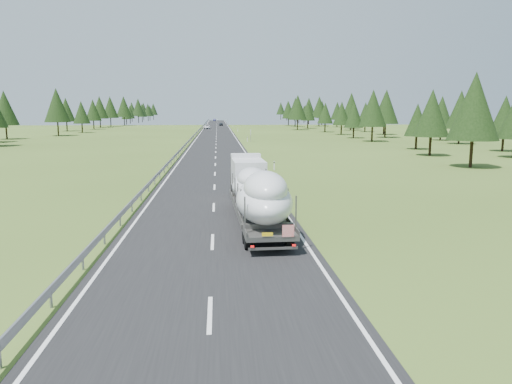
{
  "coord_description": "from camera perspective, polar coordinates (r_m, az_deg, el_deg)",
  "views": [
    {
      "loc": [
        0.32,
        -24.31,
        6.53
      ],
      "look_at": [
        2.53,
        4.41,
        1.79
      ],
      "focal_mm": 35.0,
      "sensor_mm": 36.0,
      "label": 1
    }
  ],
  "objects": [
    {
      "name": "ground",
      "position": [
        25.17,
        -5.0,
        -5.73
      ],
      "size": [
        400.0,
        400.0,
        0.0
      ],
      "primitive_type": "plane",
      "color": "#3B531B",
      "rests_on": "ground"
    },
    {
      "name": "distant_car_dark",
      "position": [
        213.27,
        -4.03,
        7.75
      ],
      "size": [
        1.7,
        3.89,
        1.3
      ],
      "primitive_type": "imported",
      "rotation": [
        0.0,
        0.0,
        0.04
      ],
      "color": "black",
      "rests_on": "ground"
    },
    {
      "name": "tree_line_right",
      "position": [
        165.27,
        9.99,
        9.31
      ],
      "size": [
        27.92,
        354.35,
        12.65
      ],
      "color": "black",
      "rests_on": "ground"
    },
    {
      "name": "marker_posts",
      "position": [
        179.51,
        -2.43,
        7.43
      ],
      "size": [
        0.13,
        350.08,
        1.0
      ],
      "color": "silver",
      "rests_on": "ground"
    },
    {
      "name": "boat_truck",
      "position": [
        29.42,
        -0.04,
        0.32
      ],
      "size": [
        3.06,
        17.38,
        3.59
      ],
      "color": "silver",
      "rests_on": "ground"
    },
    {
      "name": "distant_car_blue",
      "position": [
        304.5,
        -4.77,
        8.21
      ],
      "size": [
        1.69,
        3.97,
        1.27
      ],
      "primitive_type": "imported",
      "rotation": [
        0.0,
        0.0,
        0.09
      ],
      "color": "#161740",
      "rests_on": "ground"
    },
    {
      "name": "distant_van",
      "position": [
        176.93,
        -5.64,
        7.42
      ],
      "size": [
        2.48,
        5.21,
        1.43
      ],
      "primitive_type": "imported",
      "rotation": [
        0.0,
        0.0,
        0.02
      ],
      "color": "white",
      "rests_on": "ground"
    },
    {
      "name": "highway_sign",
      "position": [
        104.64,
        -0.62,
        6.76
      ],
      "size": [
        0.08,
        0.9,
        2.6
      ],
      "color": "slate",
      "rests_on": "ground"
    },
    {
      "name": "tree_line_left",
      "position": [
        174.2,
        -19.18,
        9.04
      ],
      "size": [
        14.92,
        353.96,
        12.46
      ],
      "color": "black",
      "rests_on": "ground"
    },
    {
      "name": "road_surface",
      "position": [
        124.48,
        -4.56,
        6.32
      ],
      "size": [
        10.0,
        400.0,
        0.02
      ],
      "primitive_type": "cube",
      "color": "black",
      "rests_on": "ground"
    },
    {
      "name": "guardrail",
      "position": [
        124.52,
        -7.02,
        6.55
      ],
      "size": [
        0.1,
        400.0,
        0.76
      ],
      "color": "slate",
      "rests_on": "ground"
    }
  ]
}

